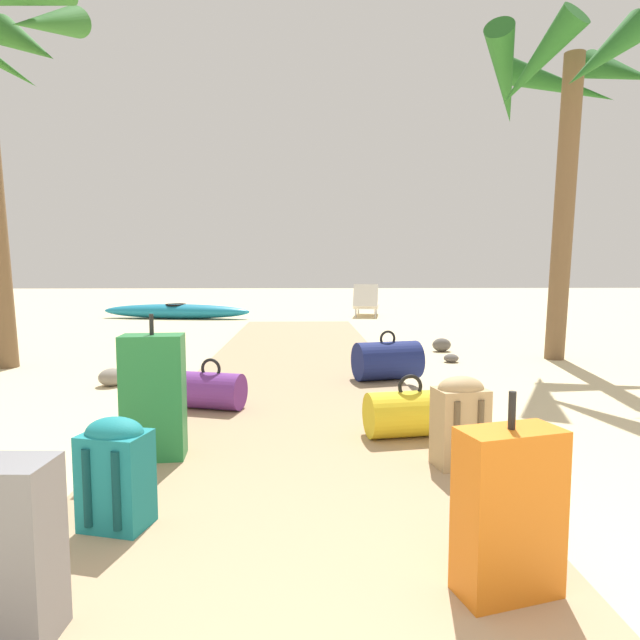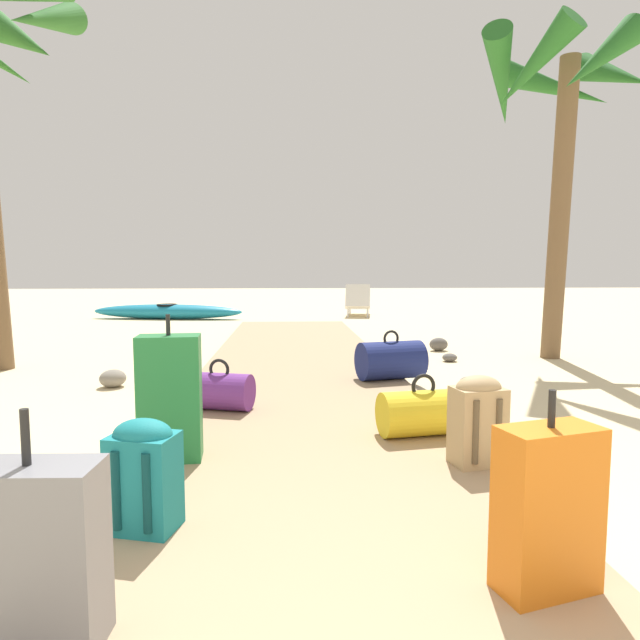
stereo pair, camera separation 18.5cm
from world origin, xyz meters
The scene contains 17 objects.
ground_plane centered at (0.00, 4.16, 0.00)m, with size 60.00×60.00×0.00m, color beige.
boardwalk centered at (0.00, 5.20, 0.04)m, with size 2.10×10.40×0.08m, color tan.
suitcase_green centered at (-0.78, 2.32, 0.43)m, with size 0.36×0.23×0.83m.
duffel_bag_purple centered at (-0.64, 3.39, 0.22)m, with size 0.55×0.41×0.40m.
duffel_bag_yellow centered at (0.76, 2.66, 0.23)m, with size 0.60×0.37×0.40m.
duffel_bag_navy centered at (0.91, 4.43, 0.27)m, with size 0.70×0.51×0.49m.
suitcase_grey centered at (-0.84, 0.84, 0.35)m, with size 0.39×0.20×0.69m.
backpack_teal centered at (-0.71, 1.51, 0.32)m, with size 0.30×0.26×0.47m.
suitcase_orange centered at (0.74, 1.00, 0.36)m, with size 0.37×0.25×0.68m.
backpack_tan centered at (0.93, 2.14, 0.34)m, with size 0.30×0.25×0.50m.
palm_tree_far_right centered at (3.32, 6.01, 3.25)m, with size 2.15×1.99×4.15m.
lounge_chair centered at (1.70, 12.60, 0.33)m, with size 0.84×1.58×0.82m.
kayak centered at (-2.97, 12.07, 0.18)m, with size 3.70×1.19×0.36m.
rock_right_far centered at (1.94, 5.83, 0.05)m, with size 0.19×0.18×0.10m, color #5B5651.
rock_right_near centered at (1.70, 4.45, 0.04)m, with size 0.16×0.14×0.09m, color slate.
rock_left_near centered at (-1.84, 4.60, 0.09)m, with size 0.26×0.25×0.17m, color gray.
rock_right_mid centered at (2.06, 6.72, 0.09)m, with size 0.27×0.21×0.19m, color #5B5651.
Camera 2 is at (-0.12, -0.61, 1.14)m, focal length 29.38 mm.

